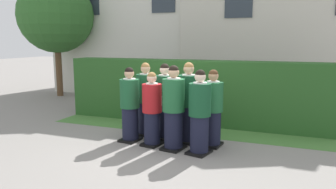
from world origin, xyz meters
TOP-DOWN VIEW (x-y plane):
  - ground_plane at (0.00, 0.00)m, footprint 60.00×60.00m
  - student_front_row_0 at (-0.82, 0.13)m, footprint 0.42×0.53m
  - student_in_red_blazer at (-0.26, 0.03)m, footprint 0.43×0.52m
  - student_front_row_2 at (0.24, -0.05)m, footprint 0.47×0.55m
  - student_front_row_3 at (0.80, -0.12)m, footprint 0.48×0.56m
  - student_rear_row_0 at (-0.70, 0.69)m, footprint 0.48×0.55m
  - student_rear_row_1 at (-0.19, 0.58)m, footprint 0.48×0.57m
  - student_rear_row_2 at (0.38, 0.49)m, footprint 0.47×0.55m
  - student_rear_row_3 at (0.92, 0.42)m, footprint 0.42×0.53m
  - hedge at (0.00, 2.14)m, footprint 7.00×0.70m
  - oak_tree_left at (-6.14, 4.36)m, footprint 2.85×2.85m
  - lawn_strip at (0.00, 1.34)m, footprint 7.00×0.90m

SIDE VIEW (x-z plane):
  - ground_plane at x=0.00m, z-range 0.00..0.00m
  - lawn_strip at x=0.00m, z-range 0.00..0.01m
  - student_in_red_blazer at x=-0.26m, z-range -0.04..1.50m
  - student_rear_row_3 at x=0.92m, z-range -0.04..1.55m
  - student_front_row_0 at x=-0.82m, z-range -0.04..1.57m
  - student_front_row_3 at x=0.80m, z-range -0.04..1.59m
  - student_rear_row_0 at x=-0.70m, z-range -0.04..1.64m
  - student_rear_row_1 at x=-0.19m, z-range -0.04..1.64m
  - student_front_row_2 at x=0.24m, z-range -0.04..1.66m
  - student_rear_row_2 at x=0.38m, z-range -0.04..1.68m
  - hedge at x=0.00m, z-range 0.00..1.66m
  - oak_tree_left at x=-6.14m, z-range 0.84..5.37m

